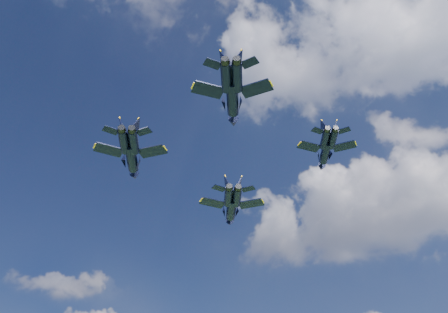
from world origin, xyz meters
TOP-DOWN VIEW (x-y plane):
  - jet_lead at (-6.85, 15.51)m, footprint 12.85×16.69m
  - jet_left at (-13.90, -8.57)m, footprint 12.68×16.24m
  - jet_right at (16.66, 8.06)m, footprint 9.96×13.40m
  - jet_slot at (10.71, -15.58)m, footprint 11.24×15.25m

SIDE VIEW (x-z plane):
  - jet_slot at x=10.71m, z-range 54.71..58.39m
  - jet_lead at x=-6.85m, z-range 56.12..60.24m
  - jet_left at x=-13.90m, z-range 56.82..60.84m
  - jet_right at x=16.66m, z-range 57.93..61.18m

